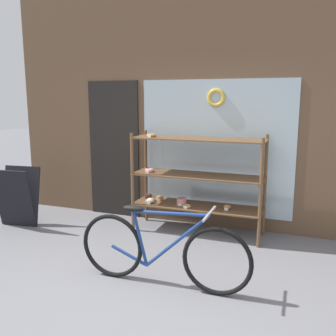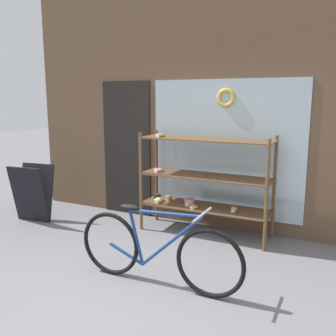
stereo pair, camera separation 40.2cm
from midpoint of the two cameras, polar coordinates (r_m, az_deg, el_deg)
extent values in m
plane|color=slate|center=(3.66, -3.75, -19.75)|extent=(30.00, 30.00, 0.00)
cube|color=brown|center=(5.35, 9.12, 9.40)|extent=(6.10, 0.08, 3.49)
cube|color=#A3B7C1|center=(5.29, 10.84, 2.88)|extent=(2.18, 0.02, 1.90)
cube|color=black|center=(5.93, -4.37, 2.90)|extent=(0.84, 0.03, 2.10)
torus|color=gold|center=(5.23, 11.06, 10.48)|extent=(0.26, 0.06, 0.26)
cylinder|color=brown|center=(5.22, -1.97, -2.18)|extent=(0.04, 0.04, 1.38)
cylinder|color=brown|center=(4.67, 17.21, -4.20)|extent=(0.04, 0.04, 1.38)
cylinder|color=brown|center=(5.62, 0.29, -1.23)|extent=(0.04, 0.04, 1.38)
cylinder|color=brown|center=(5.12, 18.07, -2.96)|extent=(0.04, 0.04, 1.38)
cube|color=brown|center=(5.17, 7.86, -5.95)|extent=(1.78, 0.51, 0.02)
cube|color=brown|center=(5.07, 7.99, -1.26)|extent=(1.78, 0.51, 0.02)
cube|color=brown|center=(4.99, 8.14, 4.35)|extent=(1.78, 0.51, 0.02)
cylinder|color=#422619|center=(5.40, 0.46, -4.48)|extent=(0.10, 0.10, 0.10)
cube|color=white|center=(5.36, 0.19, -4.95)|extent=(0.05, 0.00, 0.04)
torus|color=#B27A42|center=(5.16, 1.03, 5.02)|extent=(0.14, 0.14, 0.04)
cube|color=white|center=(5.09, 0.66, 4.90)|extent=(0.05, 0.00, 0.04)
cylinder|color=pink|center=(5.20, 5.51, -5.18)|extent=(0.14, 0.14, 0.09)
cube|color=white|center=(5.14, 5.19, -5.68)|extent=(0.05, 0.00, 0.04)
cylinder|color=#C67F42|center=(5.43, 2.19, -4.65)|extent=(0.10, 0.10, 0.06)
cube|color=white|center=(5.38, 1.93, -4.91)|extent=(0.05, 0.00, 0.04)
torus|color=pink|center=(5.27, 0.68, -0.33)|extent=(0.13, 0.13, 0.05)
cube|color=white|center=(5.21, 0.33, -0.52)|extent=(0.05, 0.00, 0.04)
torus|color=tan|center=(5.08, 6.21, -5.93)|extent=(0.12, 0.12, 0.03)
cube|color=white|center=(5.02, 5.95, -6.12)|extent=(0.05, 0.00, 0.04)
ellipsoid|color=#AD7F4C|center=(5.02, 12.35, -6.13)|extent=(0.10, 0.08, 0.07)
cube|color=white|center=(4.97, 12.18, -6.47)|extent=(0.05, 0.00, 0.04)
ellipsoid|color=beige|center=(5.29, 0.75, -4.95)|extent=(0.11, 0.09, 0.08)
cube|color=white|center=(5.24, 0.45, -5.33)|extent=(0.05, 0.00, 0.04)
torus|color=black|center=(4.02, -5.91, -11.45)|extent=(0.68, 0.05, 0.68)
torus|color=black|center=(3.61, 9.70, -14.22)|extent=(0.68, 0.05, 0.68)
cylinder|color=navy|center=(3.67, 3.64, -11.21)|extent=(0.66, 0.04, 0.62)
cylinder|color=navy|center=(3.60, 2.67, -6.96)|extent=(0.78, 0.04, 0.07)
cylinder|color=navy|center=(3.83, -1.82, -10.57)|extent=(0.17, 0.03, 0.56)
cylinder|color=navy|center=(3.96, -3.44, -12.97)|extent=(0.40, 0.04, 0.18)
ellipsoid|color=black|center=(3.76, -2.79, -6.04)|extent=(0.22, 0.09, 0.06)
cylinder|color=#B2B2B7|center=(3.47, 8.61, -7.10)|extent=(0.03, 0.46, 0.02)
cube|color=black|center=(5.86, -18.68, -3.90)|extent=(0.59, 0.27, 0.85)
cube|color=black|center=(5.99, -17.63, -3.50)|extent=(0.59, 0.27, 0.85)
camera|label=1|loc=(0.20, -87.14, 0.54)|focal=40.00mm
camera|label=2|loc=(0.20, 92.86, -0.54)|focal=40.00mm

